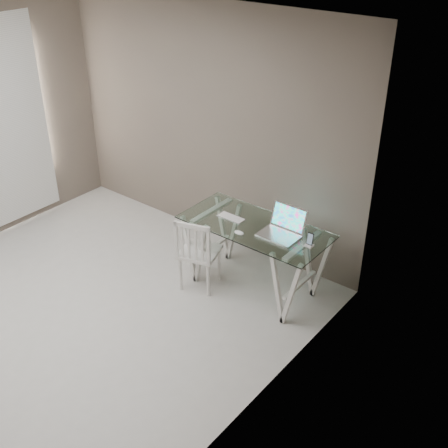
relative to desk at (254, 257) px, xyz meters
name	(u,v)px	position (x,y,z in m)	size (l,w,h in m)	color
room	(26,157)	(-1.16, -1.62, 1.33)	(4.50, 4.52, 2.71)	#B4B2AC
desk	(254,257)	(0.00, 0.00, 0.00)	(1.50, 0.70, 0.75)	silver
chair	(197,251)	(-0.45, -0.36, 0.07)	(0.48, 0.48, 0.83)	silver
laptop	(283,228)	(0.30, 0.05, 0.42)	(0.38, 0.34, 0.26)	silver
keyboard	(231,218)	(-0.28, -0.02, 0.37)	(0.29, 0.13, 0.01)	silver
mouse	(239,233)	(-0.03, -0.22, 0.38)	(0.11, 0.06, 0.03)	white
phone_dock	(309,243)	(0.61, 0.01, 0.40)	(0.07, 0.07, 0.13)	white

